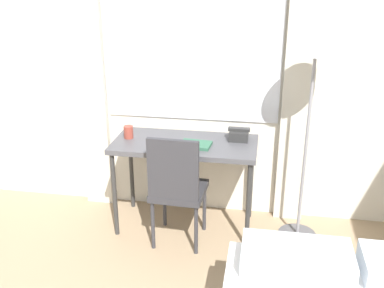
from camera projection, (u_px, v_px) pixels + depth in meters
name	position (u px, v px, depth m)	size (l,w,h in m)	color
wall_back_with_window	(195.00, 59.00, 3.65)	(5.68, 0.13, 2.70)	silver
desk	(185.00, 150.00, 3.58)	(1.14, 0.54, 0.76)	#4C4C51
desk_chair	(177.00, 185.00, 3.39)	(0.42, 0.42, 0.93)	#333338
standing_lamp	(315.00, 62.00, 3.14)	(0.36, 0.36, 1.71)	#4C4C51
telephone	(239.00, 135.00, 3.59)	(0.17, 0.14, 0.10)	#2D2D2D
book	(196.00, 145.00, 3.47)	(0.25, 0.19, 0.02)	#33664C
mug	(128.00, 132.00, 3.62)	(0.08, 0.08, 0.10)	#993F33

